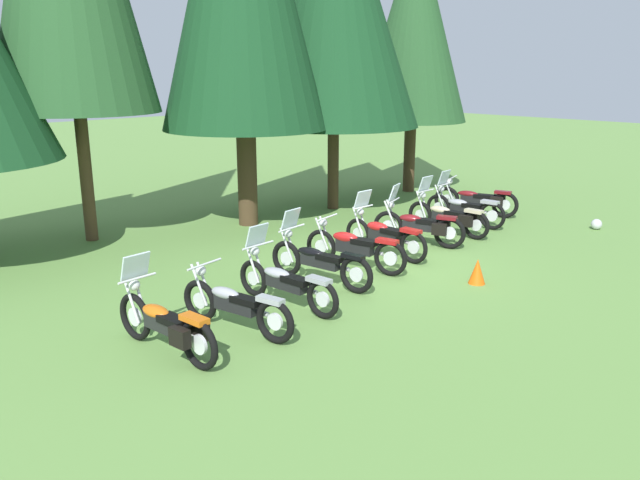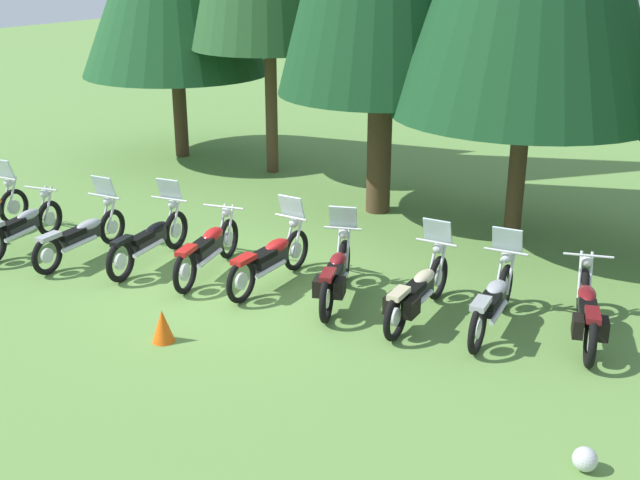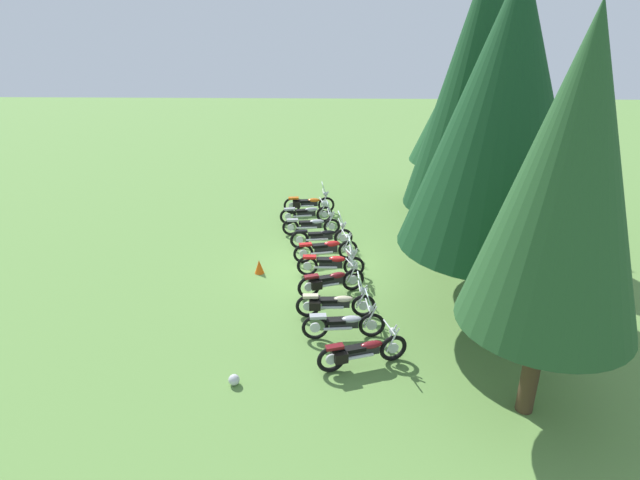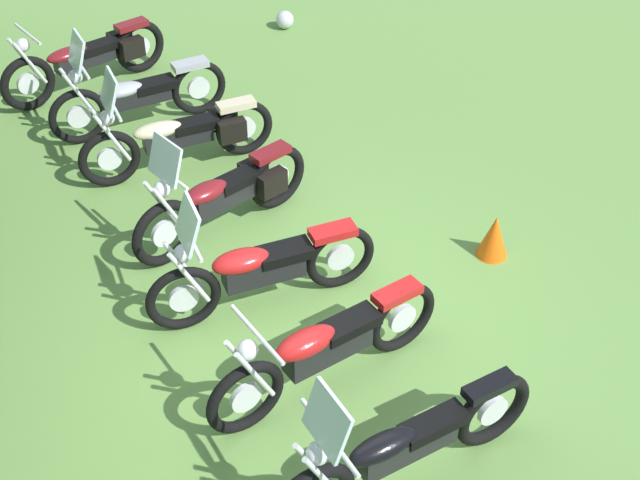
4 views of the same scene
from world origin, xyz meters
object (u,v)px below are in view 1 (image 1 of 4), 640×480
object	(u,v)px
motorcycle_7	(449,216)
pine_tree_4	(414,24)
motorcycle_9	(477,199)
motorcycle_6	(420,225)
motorcycle_0	(166,324)
motorcycle_2	(285,281)
motorcycle_5	(384,234)
motorcycle_3	(319,261)
motorcycle_8	(464,207)
traffic_cone	(477,271)
motorcycle_1	(235,305)
dropped_helmet	(596,224)
motorcycle_4	(354,247)

from	to	relation	value
motorcycle_7	pine_tree_4	bearing A→B (deg)	-44.48
motorcycle_9	motorcycle_6	bearing A→B (deg)	84.10
motorcycle_6	motorcycle_0	bearing A→B (deg)	77.76
motorcycle_2	motorcycle_5	distance (m)	3.60
motorcycle_3	pine_tree_4	bearing A→B (deg)	-70.35
motorcycle_3	motorcycle_8	bearing A→B (deg)	-91.66
traffic_cone	motorcycle_5	bearing A→B (deg)	86.83
motorcycle_0	pine_tree_4	xyz separation A→B (m)	(12.25, 5.34, 4.80)
motorcycle_1	motorcycle_8	world-z (taller)	motorcycle_8
motorcycle_3	pine_tree_4	world-z (taller)	pine_tree_4
motorcycle_2	motorcycle_8	bearing A→B (deg)	-85.78
pine_tree_4	traffic_cone	world-z (taller)	pine_tree_4
motorcycle_9	dropped_helmet	xyz separation A→B (m)	(0.78, -3.00, -0.31)
motorcycle_2	pine_tree_4	world-z (taller)	pine_tree_4
motorcycle_4	motorcycle_9	bearing A→B (deg)	-94.12
motorcycle_6	traffic_cone	bearing A→B (deg)	130.00
motorcycle_7	traffic_cone	world-z (taller)	motorcycle_7
motorcycle_1	motorcycle_8	size ratio (longest dim) A/B	0.98
motorcycle_5	pine_tree_4	world-z (taller)	pine_tree_4
motorcycle_6	motorcycle_8	world-z (taller)	motorcycle_6
motorcycle_1	motorcycle_8	bearing A→B (deg)	-91.66
motorcycle_8	motorcycle_7	bearing A→B (deg)	98.36
traffic_cone	motorcycle_4	bearing A→B (deg)	114.45
motorcycle_9	pine_tree_4	bearing A→B (deg)	-40.25
motorcycle_7	traffic_cone	distance (m)	3.70
motorcycle_2	motorcycle_9	size ratio (longest dim) A/B	1.01
motorcycle_3	motorcycle_8	world-z (taller)	motorcycle_8
motorcycle_5	dropped_helmet	xyz separation A→B (m)	(5.64, -2.25, -0.34)
motorcycle_1	motorcycle_4	bearing A→B (deg)	-87.78
motorcycle_3	motorcycle_9	bearing A→B (deg)	-89.86
motorcycle_0	traffic_cone	distance (m)	5.99
motorcycle_7	motorcycle_9	bearing A→B (deg)	-76.82
dropped_helmet	pine_tree_4	bearing A→B (deg)	84.24
motorcycle_1	pine_tree_4	xyz separation A→B (m)	(11.07, 5.35, 4.83)
motorcycle_3	motorcycle_5	distance (m)	2.33
motorcycle_5	motorcycle_1	bearing A→B (deg)	102.09
motorcycle_6	motorcycle_9	world-z (taller)	motorcycle_6
motorcycle_1	motorcycle_7	size ratio (longest dim) A/B	0.96
motorcycle_1	motorcycle_2	xyz separation A→B (m)	(1.26, 0.28, 0.01)
motorcycle_3	motorcycle_9	size ratio (longest dim) A/B	1.03
motorcycle_2	motorcycle_6	world-z (taller)	motorcycle_6
motorcycle_9	motorcycle_7	bearing A→B (deg)	87.85
motorcycle_8	traffic_cone	xyz separation A→B (m)	(-3.76, -2.81, -0.22)
motorcycle_0	dropped_helmet	distance (m)	11.66
motorcycle_4	motorcycle_7	world-z (taller)	motorcycle_7
motorcycle_3	motorcycle_7	world-z (taller)	motorcycle_3
motorcycle_3	motorcycle_9	xyz separation A→B (m)	(7.16, 1.11, -0.01)
motorcycle_2	motorcycle_3	distance (m)	1.29
motorcycle_0	motorcycle_5	xyz separation A→B (m)	(5.96, 1.06, 0.01)
dropped_helmet	motorcycle_6	bearing A→B (deg)	153.22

